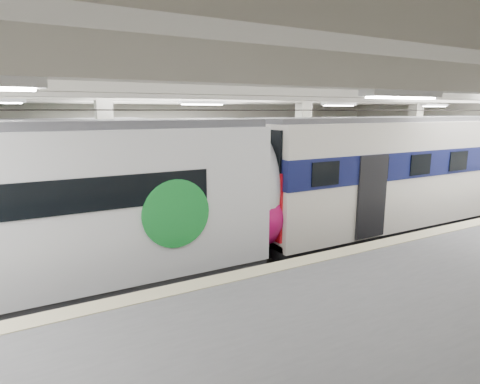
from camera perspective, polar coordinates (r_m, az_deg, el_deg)
station_hall at (r=10.49m, az=3.06°, el=3.60°), size 36.00×24.00×5.75m
modern_emu at (r=10.88m, az=-23.03°, el=-2.68°), size 13.81×2.85×4.46m
older_rer at (r=17.07m, az=22.25°, el=2.72°), size 13.50×2.98×4.45m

